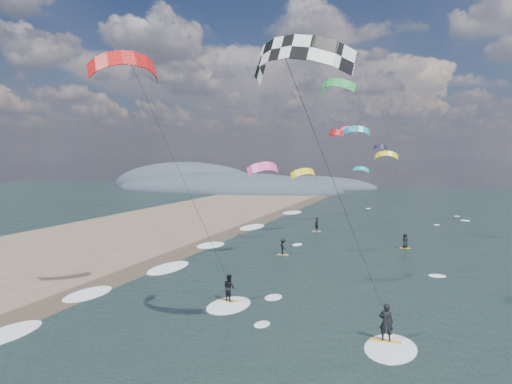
% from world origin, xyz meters
% --- Properties ---
extents(ground, '(260.00, 260.00, 0.00)m').
position_xyz_m(ground, '(0.00, 0.00, 0.00)').
color(ground, black).
rests_on(ground, ground).
extents(wet_sand_strip, '(3.00, 240.00, 0.00)m').
position_xyz_m(wet_sand_strip, '(-12.00, 10.00, 0.00)').
color(wet_sand_strip, '#382D23').
rests_on(wet_sand_strip, ground).
extents(coastal_hills, '(80.00, 41.00, 15.00)m').
position_xyz_m(coastal_hills, '(-44.84, 107.86, 0.00)').
color(coastal_hills, '#3D4756').
rests_on(coastal_hills, ground).
extents(kitesurfer_near_a, '(8.22, 9.17, 15.17)m').
position_xyz_m(kitesurfer_near_a, '(5.80, -1.47, 11.77)').
color(kitesurfer_near_a, gold).
rests_on(kitesurfer_near_a, ground).
extents(kitesurfer_near_b, '(7.06, 9.31, 15.98)m').
position_xyz_m(kitesurfer_near_b, '(-3.75, 3.27, 10.64)').
color(kitesurfer_near_b, gold).
rests_on(kitesurfer_near_b, ground).
extents(far_kitesurfers, '(12.19, 16.53, 1.82)m').
position_xyz_m(far_kitesurfers, '(0.95, 29.54, 0.83)').
color(far_kitesurfers, gold).
rests_on(far_kitesurfers, ground).
extents(bg_kite_field, '(11.13, 73.98, 10.82)m').
position_xyz_m(bg_kite_field, '(-0.12, 50.16, 11.56)').
color(bg_kite_field, teal).
rests_on(bg_kite_field, ground).
extents(shoreline_surf, '(2.40, 79.40, 0.11)m').
position_xyz_m(shoreline_surf, '(-10.80, 14.75, 0.00)').
color(shoreline_surf, white).
rests_on(shoreline_surf, ground).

